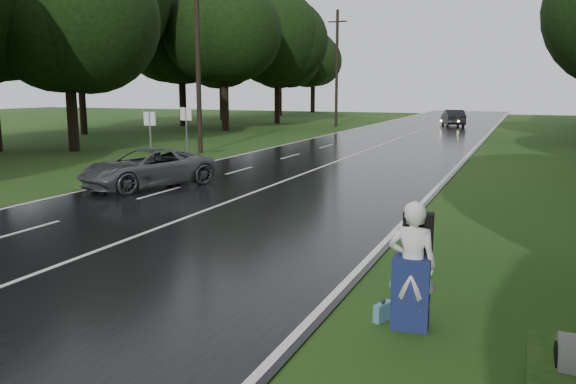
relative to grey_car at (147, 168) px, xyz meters
The scene contains 14 objects.
ground 9.86m from the grey_car, 64.91° to the right, with size 160.00×160.00×0.00m, color #224113.
road 11.87m from the grey_car, 69.39° to the left, with size 12.00×140.00×0.04m, color black.
lane_center 11.87m from the grey_car, 69.39° to the left, with size 0.12×140.00×0.01m, color silver.
grey_car is the anchor object (origin of this frame).
far_car 41.16m from the grey_car, 81.49° to the left, with size 1.67×4.79×1.58m, color black.
hitchhiker 14.57m from the grey_car, 38.10° to the right, with size 0.76×0.69×2.00m.
suitcase 14.16m from the grey_car, 38.86° to the right, with size 0.12×0.40×0.29m, color teal.
utility_pole_mid 11.72m from the grey_car, 111.72° to the left, with size 1.80×0.28×10.07m, color black, non-canonical shape.
utility_pole_far 36.24m from the grey_car, 96.86° to the left, with size 1.80×0.28×10.94m, color black, non-canonical shape.
road_sign_a 5.41m from the grey_car, 124.39° to the left, with size 0.62×0.10×2.60m, color white, non-canonical shape.
road_sign_b 8.07m from the grey_car, 112.13° to the left, with size 0.65×0.10×2.71m, color white, non-canonical shape.
tree_left_d 14.73m from the grey_car, 142.87° to the left, with size 8.35×8.35×13.05m, color black, non-canonical shape.
tree_left_e 29.50m from the grey_car, 113.19° to the left, with size 9.87×9.87×15.43m, color black, non-canonical shape.
tree_left_f 40.30m from the grey_car, 106.89° to the left, with size 9.82×9.82×15.34m, color black, non-canonical shape.
Camera 1 is at (8.78, -8.53, 3.64)m, focal length 35.82 mm.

